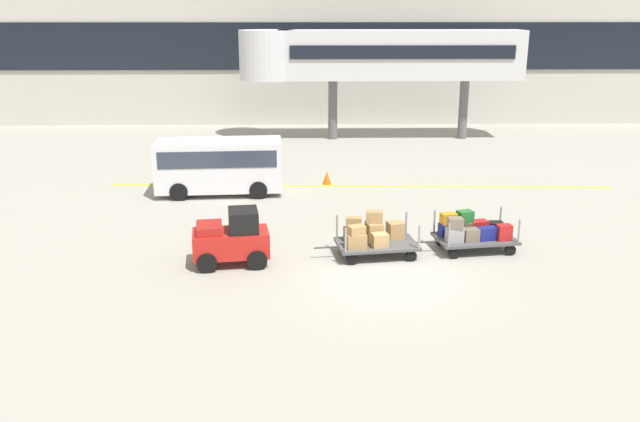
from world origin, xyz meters
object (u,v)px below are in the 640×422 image
at_px(safety_cone_near, 327,178).
at_px(shuttle_van, 219,163).
at_px(baggage_tug, 232,239).
at_px(baggage_cart_middle, 472,232).
at_px(baggage_cart_lead, 372,236).

bearing_deg(safety_cone_near, shuttle_van, -162.18).
bearing_deg(baggage_tug, safety_cone_near, 71.86).
bearing_deg(baggage_cart_middle, baggage_tug, -171.74).
bearing_deg(baggage_cart_lead, shuttle_van, 127.17).
xyz_separation_m(baggage_tug, baggage_cart_middle, (7.00, 1.02, -0.18)).
distance_m(baggage_cart_middle, shuttle_van, 10.60).
relative_size(baggage_cart_middle, shuttle_van, 0.63).
bearing_deg(baggage_cart_lead, safety_cone_near, 97.29).
bearing_deg(baggage_cart_lead, baggage_cart_middle, 7.13).
xyz_separation_m(baggage_tug, shuttle_van, (-1.28, 7.60, 0.48)).
bearing_deg(shuttle_van, safety_cone_near, 17.82).
height_order(baggage_tug, baggage_cart_lead, baggage_tug).
relative_size(baggage_tug, baggage_cart_lead, 0.73).
bearing_deg(shuttle_van, baggage_cart_lead, -52.83).
height_order(baggage_tug, baggage_cart_middle, baggage_tug).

